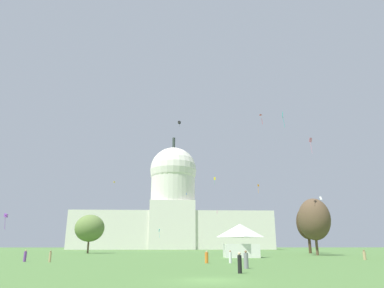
{
  "coord_description": "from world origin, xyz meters",
  "views": [
    {
      "loc": [
        -2.44,
        -24.68,
        2.26
      ],
      "look_at": [
        2.46,
        75.77,
        32.03
      ],
      "focal_mm": 32.12,
      "sensor_mm": 36.0,
      "label": 1
    }
  ],
  "objects": [
    {
      "name": "kite_cyan_low",
      "position": [
        -9.66,
        140.27,
        8.57
      ],
      "size": [
        0.59,
        0.83,
        3.92
      ],
      "rotation": [
        0.0,
        0.0,
        0.24
      ],
      "color": "#33BCDB"
    },
    {
      "name": "kite_white_low",
      "position": [
        37.48,
        68.1,
        14.01
      ],
      "size": [
        0.76,
        0.37,
        4.32
      ],
      "rotation": [
        0.0,
        0.0,
        5.53
      ],
      "color": "white"
    },
    {
      "name": "person_white_back_right",
      "position": [
        5.0,
        23.08,
        0.74
      ],
      "size": [
        0.53,
        0.53,
        1.63
      ],
      "rotation": [
        0.0,
        0.0,
        3.64
      ],
      "color": "silver",
      "rests_on": "ground_plane"
    },
    {
      "name": "kite_yellow_high",
      "position": [
        18.39,
        154.59,
        36.11
      ],
      "size": [
        0.87,
        0.93,
        4.19
      ],
      "rotation": [
        0.0,
        0.0,
        1.64
      ],
      "color": "yellow"
    },
    {
      "name": "kite_magenta_low",
      "position": [
        13.45,
        106.26,
        14.41
      ],
      "size": [
        0.16,
        0.71,
        1.28
      ],
      "rotation": [
        0.0,
        0.0,
        0.73
      ],
      "color": "#D1339E"
    },
    {
      "name": "kite_turquoise_mid",
      "position": [
        22.52,
        49.5,
        31.44
      ],
      "size": [
        0.49,
        0.91,
        3.98
      ],
      "rotation": [
        0.0,
        0.0,
        3.72
      ],
      "color": "teal"
    },
    {
      "name": "kite_blue_mid",
      "position": [
        2.57,
        129.13,
        24.37
      ],
      "size": [
        0.37,
        1.01,
        0.78
      ],
      "rotation": [
        0.0,
        0.0,
        0.94
      ],
      "color": "blue"
    },
    {
      "name": "person_grey_back_left",
      "position": [
        4.86,
        11.88,
        0.8
      ],
      "size": [
        0.63,
        0.63,
        1.76
      ],
      "rotation": [
        0.0,
        0.0,
        1.05
      ],
      "color": "gray",
      "rests_on": "ground_plane"
    },
    {
      "name": "event_tent",
      "position": [
        10.52,
        44.78,
        3.28
      ],
      "size": [
        6.85,
        5.59,
        6.37
      ],
      "rotation": [
        0.0,
        0.0,
        -0.02
      ],
      "color": "white",
      "rests_on": "ground_plane"
    },
    {
      "name": "kite_orange_mid",
      "position": [
        29.18,
        104.0,
        23.8
      ],
      "size": [
        0.72,
        0.43,
        3.43
      ],
      "rotation": [
        0.0,
        0.0,
        2.85
      ],
      "color": "orange"
    },
    {
      "name": "person_tan_front_left",
      "position": [
        -19.89,
        26.91,
        0.73
      ],
      "size": [
        0.45,
        0.45,
        1.57
      ],
      "rotation": [
        0.0,
        0.0,
        0.97
      ],
      "color": "tan",
      "rests_on": "ground_plane"
    },
    {
      "name": "ground_plane",
      "position": [
        0.0,
        0.0,
        0.0
      ],
      "size": [
        800.0,
        800.0,
        0.0
      ],
      "primitive_type": "plane",
      "color": "#4C7538"
    },
    {
      "name": "kite_violet_low",
      "position": [
        -38.66,
        52.0,
        8.33
      ],
      "size": [
        0.73,
        0.68,
        3.34
      ],
      "rotation": [
        0.0,
        0.0,
        4.6
      ],
      "color": "purple"
    },
    {
      "name": "capitol_building",
      "position": [
        -3.9,
        187.83,
        21.68
      ],
      "size": [
        118.02,
        29.02,
        69.24
      ],
      "color": "silver",
      "rests_on": "ground_plane"
    },
    {
      "name": "kite_gold_mid",
      "position": [
        -33.02,
        146.66,
        32.63
      ],
      "size": [
        0.82,
        0.82,
        0.69
      ],
      "rotation": [
        0.0,
        0.0,
        2.0
      ],
      "color": "gold"
    },
    {
      "name": "kite_red_high",
      "position": [
        21.27,
        62.68,
        36.25
      ],
      "size": [
        0.9,
        1.14,
        2.4
      ],
      "rotation": [
        0.0,
        0.0,
        1.46
      ],
      "color": "red"
    },
    {
      "name": "person_orange_mid_center",
      "position": [
        1.83,
        23.13,
        0.71
      ],
      "size": [
        0.55,
        0.55,
        1.58
      ],
      "rotation": [
        0.0,
        0.0,
        6.05
      ],
      "color": "orange",
      "rests_on": "ground_plane"
    },
    {
      "name": "tree_east_far",
      "position": [
        37.99,
        80.43,
        8.92
      ],
      "size": [
        8.98,
        8.9,
        13.94
      ],
      "color": "#42301E",
      "rests_on": "ground_plane"
    },
    {
      "name": "kite_black_high",
      "position": [
        -1.06,
        121.63,
        55.76
      ],
      "size": [
        1.36,
        1.38,
        2.79
      ],
      "rotation": [
        0.0,
        0.0,
        2.73
      ],
      "color": "black"
    },
    {
      "name": "person_purple_lawn_far_right",
      "position": [
        -24.04,
        28.6,
        0.75
      ],
      "size": [
        0.46,
        0.46,
        1.65
      ],
      "rotation": [
        0.0,
        0.0,
        0.17
      ],
      "color": "#703D93",
      "rests_on": "ground_plane"
    },
    {
      "name": "tree_west_mid",
      "position": [
        -28.25,
        83.58,
        7.29
      ],
      "size": [
        10.41,
        9.4,
        11.3
      ],
      "color": "brown",
      "rests_on": "ground_plane"
    },
    {
      "name": "tree_east_near",
      "position": [
        31.47,
        59.11,
        8.39
      ],
      "size": [
        9.86,
        10.34,
        13.4
      ],
      "color": "brown",
      "rests_on": "ground_plane"
    },
    {
      "name": "kite_pink_mid",
      "position": [
        30.67,
        54.48,
        26.76
      ],
      "size": [
        0.92,
        0.61,
        4.06
      ],
      "rotation": [
        0.0,
        0.0,
        2.74
      ],
      "color": "pink"
    },
    {
      "name": "person_black_mid_left",
      "position": [
        3.08,
        5.75,
        0.81
      ],
      "size": [
        0.49,
        0.49,
        1.72
      ],
      "rotation": [
        0.0,
        0.0,
        0.85
      ],
      "color": "black",
      "rests_on": "ground_plane"
    },
    {
      "name": "person_tan_mid_right",
      "position": [
        28.58,
        32.74,
        0.69
      ],
      "size": [
        0.46,
        0.46,
        1.56
      ],
      "rotation": [
        0.0,
        0.0,
        4.72
      ],
      "color": "tan",
      "rests_on": "ground_plane"
    }
  ]
}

